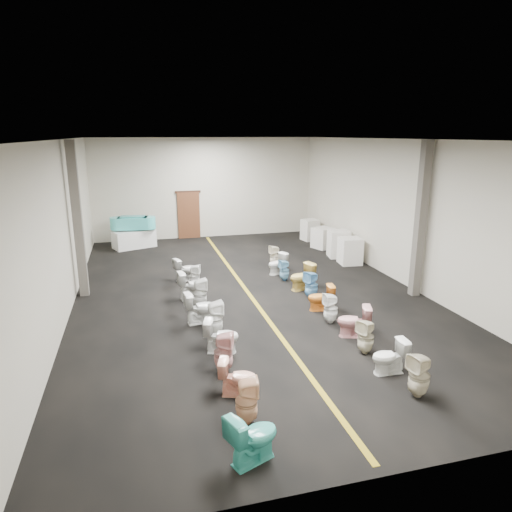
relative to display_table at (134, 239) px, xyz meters
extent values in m
plane|color=black|center=(3.27, -6.68, -0.37)|extent=(16.00, 16.00, 0.00)
plane|color=black|center=(3.27, -6.68, 4.13)|extent=(16.00, 16.00, 0.00)
plane|color=#BCB5A0|center=(3.27, 1.32, 1.88)|extent=(10.00, 0.00, 10.00)
plane|color=#BCB5A0|center=(3.27, -14.68, 1.88)|extent=(10.00, 0.00, 10.00)
plane|color=#BCB5A0|center=(-1.73, -6.68, 1.88)|extent=(0.00, 16.00, 16.00)
plane|color=#BCB5A0|center=(8.27, -6.68, 1.88)|extent=(0.00, 16.00, 16.00)
cube|color=olive|center=(3.27, -6.68, -0.37)|extent=(0.12, 15.60, 0.01)
cube|color=#562D19|center=(2.47, 1.26, 0.68)|extent=(1.00, 0.10, 2.10)
cube|color=#331C11|center=(2.47, 1.27, 1.75)|extent=(1.15, 0.08, 0.10)
cube|color=#59544C|center=(-1.48, -5.68, 1.88)|extent=(0.25, 0.25, 4.50)
cube|color=#59544C|center=(8.02, -8.18, 1.88)|extent=(0.25, 0.25, 4.50)
cube|color=white|center=(0.00, 0.00, 0.00)|extent=(1.86, 1.38, 0.74)
cube|color=#46CBC9|center=(0.00, 0.00, 0.68)|extent=(1.28, 0.82, 0.50)
cylinder|color=#46CBC9|center=(-0.59, 0.08, 0.68)|extent=(0.66, 0.66, 0.50)
cylinder|color=#46CBC9|center=(0.59, -0.08, 0.68)|extent=(0.66, 0.66, 0.50)
cube|color=teal|center=(0.00, 0.00, 0.88)|extent=(1.05, 0.60, 0.20)
cube|color=white|center=(7.67, -4.61, 0.11)|extent=(0.83, 0.83, 0.97)
cube|color=white|center=(7.67, -3.61, 0.15)|extent=(0.88, 0.88, 1.04)
cube|color=silver|center=(7.67, -2.12, 0.06)|extent=(0.98, 0.98, 0.86)
cube|color=silver|center=(7.67, -0.60, 0.10)|extent=(0.76, 0.76, 0.94)
imported|color=#3BAFA2|center=(1.58, -13.89, 0.03)|extent=(0.90, 0.72, 0.81)
imported|color=#EDB68C|center=(1.70, -13.00, 0.04)|extent=(0.42, 0.41, 0.82)
imported|color=#FFB298|center=(1.75, -12.13, -0.02)|extent=(0.78, 0.60, 0.70)
imported|color=#D69B99|center=(1.66, -11.23, 0.05)|extent=(0.49, 0.49, 0.84)
imported|color=white|center=(1.78, -10.36, 0.01)|extent=(0.83, 0.62, 0.76)
imported|color=white|center=(1.79, -9.48, 0.06)|extent=(0.41, 0.40, 0.85)
imported|color=white|center=(1.57, -8.64, 0.04)|extent=(0.84, 0.53, 0.81)
imported|color=silver|center=(1.69, -7.66, 0.05)|extent=(0.41, 0.40, 0.85)
imported|color=silver|center=(1.59, -6.85, 0.05)|extent=(0.87, 0.56, 0.84)
imported|color=white|center=(1.79, -5.84, -0.01)|extent=(0.43, 0.42, 0.73)
imported|color=silver|center=(1.59, -5.07, 0.01)|extent=(0.84, 0.64, 0.76)
imported|color=beige|center=(4.91, -13.02, 0.05)|extent=(0.47, 0.46, 0.84)
imported|color=white|center=(4.84, -12.13, -0.01)|extent=(0.72, 0.43, 0.72)
imported|color=beige|center=(4.80, -11.23, 0.02)|extent=(0.47, 0.47, 0.78)
imported|color=pink|center=(4.93, -10.39, 0.02)|extent=(0.86, 0.66, 0.78)
imported|color=white|center=(4.75, -9.50, 0.02)|extent=(0.37, 0.36, 0.78)
imported|color=orange|center=(4.84, -8.63, -0.01)|extent=(0.74, 0.49, 0.71)
imported|color=#65A8D8|center=(4.92, -7.72, 0.04)|extent=(0.49, 0.49, 0.83)
imported|color=#DAB656|center=(4.94, -6.89, 0.03)|extent=(0.90, 0.68, 0.81)
imported|color=#7AB8DB|center=(4.70, -5.92, -0.02)|extent=(0.37, 0.37, 0.70)
imported|color=white|center=(4.71, -5.13, -0.01)|extent=(0.80, 0.65, 0.71)
imported|color=#F0E4C7|center=(4.89, -4.23, 0.01)|extent=(0.40, 0.40, 0.77)
camera|label=1|loc=(0.16, -19.41, 4.27)|focal=32.00mm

